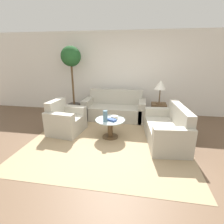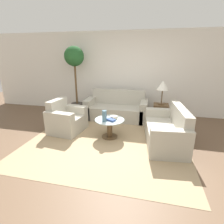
{
  "view_description": "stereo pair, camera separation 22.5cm",
  "coord_description": "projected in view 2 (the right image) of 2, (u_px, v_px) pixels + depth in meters",
  "views": [
    {
      "loc": [
        0.57,
        -3.16,
        1.88
      ],
      "look_at": [
        -0.12,
        0.83,
        0.55
      ],
      "focal_mm": 28.0,
      "sensor_mm": 36.0,
      "label": 1
    },
    {
      "loc": [
        0.79,
        -3.12,
        1.88
      ],
      "look_at": [
        -0.12,
        0.83,
        0.55
      ],
      "focal_mm": 28.0,
      "sensor_mm": 36.0,
      "label": 2
    }
  ],
  "objects": [
    {
      "name": "vase",
      "position": [
        104.0,
        116.0,
        3.91
      ],
      "size": [
        0.1,
        0.1,
        0.25
      ],
      "color": "slate",
      "rests_on": "coffee_table"
    },
    {
      "name": "sofa_main",
      "position": [
        117.0,
        109.0,
        5.39
      ],
      "size": [
        1.85,
        0.8,
        0.85
      ],
      "color": "#B2AD9E",
      "rests_on": "ground_plane"
    },
    {
      "name": "book_stack",
      "position": [
        111.0,
        120.0,
        3.97
      ],
      "size": [
        0.24,
        0.2,
        0.04
      ],
      "rotation": [
        0.0,
        0.0,
        -0.47
      ],
      "color": "#334C8C",
      "rests_on": "coffee_table"
    },
    {
      "name": "coffee_table",
      "position": [
        110.0,
        126.0,
        4.11
      ],
      "size": [
        0.69,
        0.69,
        0.45
      ],
      "color": "brown",
      "rests_on": "ground_plane"
    },
    {
      "name": "wall_back",
      "position": [
        128.0,
        74.0,
        5.66
      ],
      "size": [
        10.0,
        0.06,
        2.6
      ],
      "color": "white",
      "rests_on": "ground_plane"
    },
    {
      "name": "potted_plant",
      "position": [
        75.0,
        67.0,
        5.48
      ],
      "size": [
        0.61,
        0.61,
        2.14
      ],
      "color": "#3D3833",
      "rests_on": "ground_plane"
    },
    {
      "name": "side_table",
      "position": [
        160.0,
        113.0,
        5.05
      ],
      "size": [
        0.42,
        0.42,
        0.54
      ],
      "color": "brown",
      "rests_on": "ground_plane"
    },
    {
      "name": "bowl",
      "position": [
        114.0,
        117.0,
        4.1
      ],
      "size": [
        0.17,
        0.17,
        0.07
      ],
      "color": "beige",
      "rests_on": "coffee_table"
    },
    {
      "name": "table_lamp",
      "position": [
        163.0,
        86.0,
        4.8
      ],
      "size": [
        0.33,
        0.33,
        0.67
      ],
      "color": "brown",
      "rests_on": "side_table"
    },
    {
      "name": "rug",
      "position": [
        110.0,
        137.0,
        4.2
      ],
      "size": [
        3.5,
        3.53,
        0.01
      ],
      "color": "tan",
      "rests_on": "ground_plane"
    },
    {
      "name": "loveseat",
      "position": [
        168.0,
        132.0,
        3.82
      ],
      "size": [
        0.91,
        1.55,
        0.83
      ],
      "rotation": [
        0.0,
        0.0,
        -1.47
      ],
      "color": "#B2AD9E",
      "rests_on": "ground_plane"
    },
    {
      "name": "ground_plane",
      "position": [
        109.0,
        150.0,
        3.64
      ],
      "size": [
        14.0,
        14.0,
        0.0
      ],
      "primitive_type": "plane",
      "color": "brown"
    },
    {
      "name": "armchair",
      "position": [
        66.0,
        120.0,
        4.47
      ],
      "size": [
        0.84,
        0.93,
        0.81
      ],
      "rotation": [
        0.0,
        0.0,
        1.45
      ],
      "color": "#B2AD9E",
      "rests_on": "ground_plane"
    }
  ]
}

